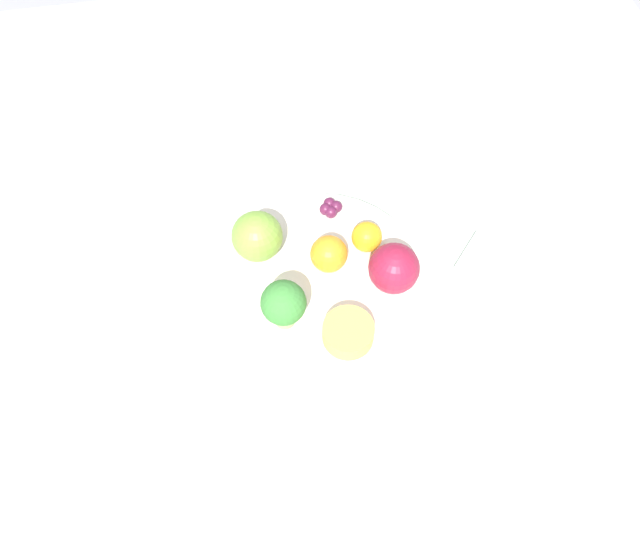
% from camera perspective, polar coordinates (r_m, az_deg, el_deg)
% --- Properties ---
extents(ground_plane, '(6.00, 6.00, 0.00)m').
position_cam_1_polar(ground_plane, '(0.75, 0.00, -2.26)').
color(ground_plane, gray).
extents(table_surface, '(1.20, 1.20, 0.02)m').
position_cam_1_polar(table_surface, '(0.74, 0.00, -1.87)').
color(table_surface, '#B2C6B2').
rests_on(table_surface, ground_plane).
extents(bowl, '(0.24, 0.24, 0.03)m').
position_cam_1_polar(bowl, '(0.72, 0.00, -0.96)').
color(bowl, silver).
rests_on(bowl, table_surface).
extents(broccoli, '(0.05, 0.05, 0.06)m').
position_cam_1_polar(broccoli, '(0.65, -3.35, -3.02)').
color(broccoli, '#8CB76B').
rests_on(broccoli, bowl).
extents(apple_red, '(0.06, 0.06, 0.06)m').
position_cam_1_polar(apple_red, '(0.70, -5.76, 3.18)').
color(apple_red, olive).
rests_on(apple_red, bowl).
extents(apple_green, '(0.06, 0.06, 0.06)m').
position_cam_1_polar(apple_green, '(0.68, 6.78, 0.24)').
color(apple_green, maroon).
rests_on(apple_green, bowl).
extents(orange_front, '(0.04, 0.04, 0.04)m').
position_cam_1_polar(orange_front, '(0.72, 4.29, 3.14)').
color(orange_front, orange).
rests_on(orange_front, bowl).
extents(orange_back, '(0.04, 0.04, 0.04)m').
position_cam_1_polar(orange_back, '(0.70, 0.81, 1.57)').
color(orange_back, orange).
rests_on(orange_back, bowl).
extents(grape_cluster, '(0.03, 0.03, 0.01)m').
position_cam_1_polar(grape_cluster, '(0.75, 0.97, 5.79)').
color(grape_cluster, '#511938').
rests_on(grape_cluster, bowl).
extents(small_cup, '(0.06, 0.06, 0.02)m').
position_cam_1_polar(small_cup, '(0.66, 2.59, -5.65)').
color(small_cup, '#F4CC4C').
rests_on(small_cup, bowl).
extents(spoon, '(0.06, 0.05, 0.01)m').
position_cam_1_polar(spoon, '(0.77, 13.67, 1.67)').
color(spoon, silver).
rests_on(spoon, table_surface).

